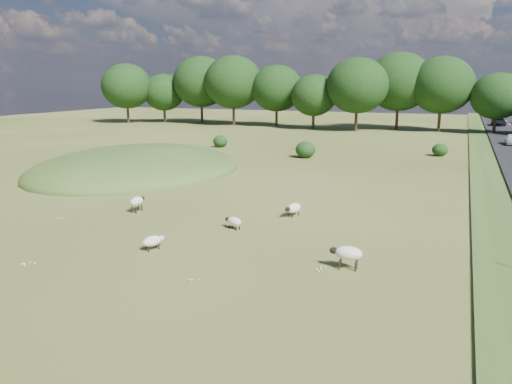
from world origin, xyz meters
TOP-DOWN VIEW (x-y plane):
  - ground at (0.00, 20.00)m, footprint 160.00×160.00m
  - mound at (-12.00, 12.00)m, footprint 16.00×20.00m
  - treeline at (-1.06, 55.44)m, footprint 96.28×14.66m
  - shrubs at (-1.50, 26.89)m, footprint 24.88×7.90m
  - sheep_0 at (0.57, -4.46)m, footprint 0.80×1.14m
  - sheep_1 at (9.00, -3.50)m, footprint 1.32×0.63m
  - sheep_2 at (4.53, 3.24)m, footprint 0.83×1.32m
  - sheep_3 at (-3.97, 0.77)m, footprint 0.54×1.21m
  - sheep_4 at (2.53, -0.21)m, footprint 1.12×0.76m
  - car_3 at (18.10, 41.24)m, footprint 1.44×3.59m
  - car_5 at (18.10, 68.80)m, footprint 2.09×4.53m

SIDE VIEW (x-z plane):
  - ground at x=0.00m, z-range 0.00..0.00m
  - mound at x=-12.00m, z-range -2.00..2.00m
  - sheep_4 at x=2.53m, z-range 0.08..0.70m
  - sheep_0 at x=0.57m, z-range 0.08..0.72m
  - sheep_2 at x=4.53m, z-range 0.10..0.82m
  - sheep_3 at x=-3.97m, z-range 0.17..1.06m
  - sheep_1 at x=9.00m, z-range 0.19..1.13m
  - shrubs at x=-1.50m, z-range -0.08..1.52m
  - car_3 at x=18.10m, z-range 0.25..1.47m
  - car_5 at x=18.10m, z-range 0.25..1.51m
  - treeline at x=-1.06m, z-range 0.72..12.41m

